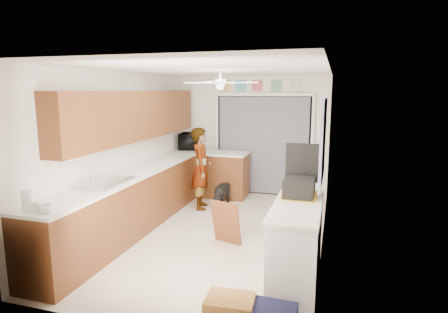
# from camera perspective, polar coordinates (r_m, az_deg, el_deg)

# --- Properties ---
(floor) EXTENTS (5.00, 5.00, 0.00)m
(floor) POSITION_cam_1_polar(r_m,az_deg,el_deg) (6.00, -1.12, -11.53)
(floor) COLOR beige
(floor) RESTS_ON ground
(ceiling) EXTENTS (5.00, 5.00, 0.00)m
(ceiling) POSITION_cam_1_polar(r_m,az_deg,el_deg) (5.58, -1.21, 13.06)
(ceiling) COLOR white
(ceiling) RESTS_ON ground
(wall_back) EXTENTS (3.20, 0.00, 3.20)m
(wall_back) POSITION_cam_1_polar(r_m,az_deg,el_deg) (8.05, 4.29, 3.20)
(wall_back) COLOR white
(wall_back) RESTS_ON ground
(wall_front) EXTENTS (3.20, 0.00, 3.20)m
(wall_front) POSITION_cam_1_polar(r_m,az_deg,el_deg) (3.42, -14.12, -6.49)
(wall_front) COLOR white
(wall_front) RESTS_ON ground
(wall_left) EXTENTS (0.00, 5.00, 5.00)m
(wall_left) POSITION_cam_1_polar(r_m,az_deg,el_deg) (6.33, -15.09, 1.01)
(wall_left) COLOR white
(wall_left) RESTS_ON ground
(wall_right) EXTENTS (0.00, 5.00, 5.00)m
(wall_right) POSITION_cam_1_polar(r_m,az_deg,el_deg) (5.40, 15.24, -0.51)
(wall_right) COLOR white
(wall_right) RESTS_ON ground
(left_base_cabinets) EXTENTS (0.60, 4.80, 0.90)m
(left_base_cabinets) POSITION_cam_1_polar(r_m,az_deg,el_deg) (6.35, -12.44, -6.25)
(left_base_cabinets) COLOR brown
(left_base_cabinets) RESTS_ON floor
(left_countertop) EXTENTS (0.62, 4.80, 0.04)m
(left_countertop) POSITION_cam_1_polar(r_m,az_deg,el_deg) (6.23, -12.53, -2.11)
(left_countertop) COLOR white
(left_countertop) RESTS_ON left_base_cabinets
(upper_cabinets) EXTENTS (0.32, 4.00, 0.80)m
(upper_cabinets) POSITION_cam_1_polar(r_m,az_deg,el_deg) (6.36, -13.14, 6.13)
(upper_cabinets) COLOR brown
(upper_cabinets) RESTS_ON wall_left
(sink_basin) EXTENTS (0.50, 0.76, 0.06)m
(sink_basin) POSITION_cam_1_polar(r_m,az_deg,el_deg) (5.40, -17.70, -3.84)
(sink_basin) COLOR silver
(sink_basin) RESTS_ON left_countertop
(faucet) EXTENTS (0.03, 0.03, 0.22)m
(faucet) POSITION_cam_1_polar(r_m,az_deg,el_deg) (5.48, -19.40, -2.71)
(faucet) COLOR silver
(faucet) RESTS_ON left_countertop
(peninsula_base) EXTENTS (1.00, 0.60, 0.90)m
(peninsula_base) POSITION_cam_1_polar(r_m,az_deg,el_deg) (7.83, -0.16, -2.90)
(peninsula_base) COLOR brown
(peninsula_base) RESTS_ON floor
(peninsula_top) EXTENTS (1.04, 0.64, 0.04)m
(peninsula_top) POSITION_cam_1_polar(r_m,az_deg,el_deg) (7.74, -0.16, 0.49)
(peninsula_top) COLOR white
(peninsula_top) RESTS_ON peninsula_base
(back_opening_recess) EXTENTS (2.00, 0.06, 2.10)m
(back_opening_recess) POSITION_cam_1_polar(r_m,az_deg,el_deg) (8.00, 5.97, 1.69)
(back_opening_recess) COLOR black
(back_opening_recess) RESTS_ON wall_back
(curtain_panel) EXTENTS (1.90, 0.03, 2.05)m
(curtain_panel) POSITION_cam_1_polar(r_m,az_deg,el_deg) (7.96, 5.92, 1.65)
(curtain_panel) COLOR slate
(curtain_panel) RESTS_ON wall_back
(door_trim_left) EXTENTS (0.06, 0.04, 2.10)m
(door_trim_left) POSITION_cam_1_polar(r_m,az_deg,el_deg) (8.22, -1.07, 1.96)
(door_trim_left) COLOR white
(door_trim_left) RESTS_ON wall_back
(door_trim_right) EXTENTS (0.06, 0.04, 2.10)m
(door_trim_right) POSITION_cam_1_polar(r_m,az_deg,el_deg) (7.85, 13.27, 1.31)
(door_trim_right) COLOR white
(door_trim_right) RESTS_ON wall_back
(door_trim_head) EXTENTS (2.10, 0.04, 0.06)m
(door_trim_head) POSITION_cam_1_polar(r_m,az_deg,el_deg) (7.89, 6.07, 9.37)
(door_trim_head) COLOR white
(door_trim_head) RESTS_ON wall_back
(header_frame_0) EXTENTS (0.22, 0.02, 0.22)m
(header_frame_0) POSITION_cam_1_polar(r_m,az_deg,el_deg) (8.11, 0.13, 10.71)
(header_frame_0) COLOR #EAAE4E
(header_frame_0) RESTS_ON wall_back
(header_frame_1) EXTENTS (0.22, 0.02, 0.22)m
(header_frame_1) POSITION_cam_1_polar(r_m,az_deg,el_deg) (8.02, 2.57, 10.71)
(header_frame_1) COLOR #45A5B9
(header_frame_1) RESTS_ON wall_back
(header_frame_2) EXTENTS (0.22, 0.02, 0.22)m
(header_frame_2) POSITION_cam_1_polar(r_m,az_deg,el_deg) (7.94, 5.06, 10.69)
(header_frame_2) COLOR #C14853
(header_frame_2) RESTS_ON wall_back
(header_frame_3) EXTENTS (0.22, 0.02, 0.22)m
(header_frame_3) POSITION_cam_1_polar(r_m,az_deg,el_deg) (7.87, 7.96, 10.64)
(header_frame_3) COLOR #5BA06C
(header_frame_3) RESTS_ON wall_back
(header_frame_4) EXTENTS (0.22, 0.02, 0.22)m
(header_frame_4) POSITION_cam_1_polar(r_m,az_deg,el_deg) (7.82, 10.91, 10.56)
(header_frame_4) COLOR beige
(header_frame_4) RESTS_ON wall_back
(route66_sign) EXTENTS (0.22, 0.02, 0.26)m
(route66_sign) POSITION_cam_1_polar(r_m,az_deg,el_deg) (8.22, -2.25, 10.70)
(route66_sign) COLOR silver
(route66_sign) RESTS_ON wall_back
(right_counter_base) EXTENTS (0.50, 1.40, 0.90)m
(right_counter_base) POSITION_cam_1_polar(r_m,az_deg,el_deg) (4.48, 11.04, -13.21)
(right_counter_base) COLOR white
(right_counter_base) RESTS_ON floor
(right_counter_top) EXTENTS (0.54, 1.44, 0.04)m
(right_counter_top) POSITION_cam_1_polar(r_m,az_deg,el_deg) (4.32, 11.11, -7.46)
(right_counter_top) COLOR white
(right_counter_top) RESTS_ON right_counter_base
(abstract_painting) EXTENTS (0.03, 1.15, 0.95)m
(abstract_painting) POSITION_cam_1_polar(r_m,az_deg,el_deg) (4.35, 14.85, 2.36)
(abstract_painting) COLOR #FB5CA5
(abstract_painting) RESTS_ON wall_right
(ceiling_fan) EXTENTS (1.14, 1.14, 0.24)m
(ceiling_fan) POSITION_cam_1_polar(r_m,az_deg,el_deg) (5.77, -0.58, 11.18)
(ceiling_fan) COLOR white
(ceiling_fan) RESTS_ON ceiling
(microwave) EXTENTS (0.53, 0.69, 0.34)m
(microwave) POSITION_cam_1_polar(r_m,az_deg,el_deg) (8.21, -5.09, 2.36)
(microwave) COLOR black
(microwave) RESTS_ON left_countertop
(cup) EXTENTS (0.16, 0.16, 0.09)m
(cup) POSITION_cam_1_polar(r_m,az_deg,el_deg) (4.36, -25.54, -7.19)
(cup) COLOR white
(cup) RESTS_ON left_countertop
(jar_b) EXTENTS (0.07, 0.07, 0.11)m
(jar_b) POSITION_cam_1_polar(r_m,az_deg,el_deg) (4.44, -26.70, -6.89)
(jar_b) COLOR silver
(jar_b) RESTS_ON left_countertop
(paper_towel_roll) EXTENTS (0.13, 0.13, 0.23)m
(paper_towel_roll) POSITION_cam_1_polar(r_m,az_deg,el_deg) (4.50, -27.85, -5.95)
(paper_towel_roll) COLOR white
(paper_towel_roll) RESTS_ON left_countertop
(suitcase) EXTENTS (0.36, 0.48, 0.21)m
(suitcase) POSITION_cam_1_polar(r_m,az_deg,el_deg) (4.67, 11.40, -4.59)
(suitcase) COLOR black
(suitcase) RESTS_ON right_counter_top
(suitcase_rim) EXTENTS (0.44, 0.58, 0.02)m
(suitcase_rim) POSITION_cam_1_polar(r_m,az_deg,el_deg) (4.69, 11.35, -5.89)
(suitcase_rim) COLOR yellow
(suitcase_rim) RESTS_ON suitcase
(suitcase_lid) EXTENTS (0.42, 0.03, 0.50)m
(suitcase_lid) POSITION_cam_1_polar(r_m,az_deg,el_deg) (4.89, 11.82, -0.92)
(suitcase_lid) COLOR black
(suitcase_lid) RESTS_ON suitcase
(cardboard_box) EXTENTS (0.48, 0.37, 0.28)m
(cardboard_box) POSITION_cam_1_polar(r_m,az_deg,el_deg) (3.83, 0.92, -22.54)
(cardboard_box) COLOR #C8893E
(cardboard_box) RESTS_ON floor
(cabinet_door_panel) EXTENTS (0.47, 0.28, 0.65)m
(cabinet_door_panel) POSITION_cam_1_polar(r_m,az_deg,el_deg) (5.47, 0.30, -10.02)
(cabinet_door_panel) COLOR brown
(cabinet_door_panel) RESTS_ON floor
(man) EXTENTS (0.50, 0.64, 1.53)m
(man) POSITION_cam_1_polar(r_m,az_deg,el_deg) (7.01, -3.50, -1.82)
(man) COLOR white
(man) RESTS_ON floor
(dog) EXTENTS (0.26, 0.58, 0.45)m
(dog) POSITION_cam_1_polar(r_m,az_deg,el_deg) (7.29, -0.25, -5.74)
(dog) COLOR black
(dog) RESTS_ON floor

